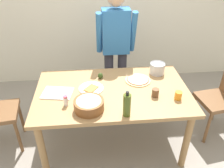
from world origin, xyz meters
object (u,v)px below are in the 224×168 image
dining_table (112,98)px  cup_small_brown (155,93)px  salt_shaker (66,101)px  cup_orange (178,95)px  pizza_raw_on_board (138,80)px  cutting_board_white (57,93)px  popcorn_bowl (89,104)px  chair_wooden_right (223,95)px  avocado (100,76)px  steel_pot (157,68)px  plate_with_slice (91,88)px  olive_oil_bottle (127,105)px  person_cook (116,45)px

dining_table → cup_small_brown: bearing=-18.4°
salt_shaker → cup_small_brown: bearing=4.1°
dining_table → cup_orange: 0.68m
pizza_raw_on_board → cutting_board_white: bearing=-168.6°
dining_table → salt_shaker: (-0.46, -0.20, 0.14)m
dining_table → popcorn_bowl: size_ratio=5.71×
salt_shaker → cutting_board_white: bearing=117.5°
chair_wooden_right → salt_shaker: chair_wooden_right is taller
chair_wooden_right → pizza_raw_on_board: bearing=176.3°
popcorn_bowl → avocado: bearing=76.2°
steel_pot → cutting_board_white: (-1.12, -0.32, -0.06)m
pizza_raw_on_board → plate_with_slice: bearing=-167.1°
dining_table → cup_small_brown: (0.42, -0.14, 0.13)m
steel_pot → olive_oil_bottle: bearing=-123.0°
pizza_raw_on_board → olive_oil_bottle: size_ratio=1.10×
cutting_board_white → avocado: size_ratio=4.29×
steel_pot → salt_shaker: bearing=-153.1°
chair_wooden_right → salt_shaker: size_ratio=8.96×
cutting_board_white → avocado: bearing=29.8°
popcorn_bowl → steel_pot: size_ratio=1.61×
chair_wooden_right → plate_with_slice: bearing=-178.0°
steel_pot → salt_shaker: (-1.02, -0.51, -0.01)m
salt_shaker → person_cook: bearing=58.9°
plate_with_slice → cup_orange: size_ratio=3.06×
cup_small_brown → dining_table: bearing=161.6°
olive_oil_bottle → cutting_board_white: 0.77m
cup_small_brown → chair_wooden_right: bearing=15.1°
pizza_raw_on_board → cup_orange: bearing=-49.0°
cup_orange → plate_with_slice: bearing=163.2°
chair_wooden_right → cutting_board_white: size_ratio=3.17×
popcorn_bowl → plate_with_slice: bearing=85.8°
plate_with_slice → cutting_board_white: bearing=-171.0°
steel_pot → person_cook: bearing=134.6°
plate_with_slice → steel_pot: size_ratio=1.50×
dining_table → cup_small_brown: cup_small_brown is taller
steel_pot → cup_orange: 0.52m
person_cook → steel_pot: size_ratio=9.34×
plate_with_slice → steel_pot: steel_pot is taller
cup_small_brown → avocado: bearing=143.3°
cup_small_brown → cutting_board_white: (-0.98, 0.14, -0.04)m
person_cook → avocado: person_cook is taller
chair_wooden_right → cup_orange: (-0.69, -0.31, 0.26)m
plate_with_slice → cutting_board_white: plate_with_slice is taller
popcorn_bowl → olive_oil_bottle: olive_oil_bottle is taller
person_cook → cup_orange: (0.52, -0.96, -0.14)m
popcorn_bowl → olive_oil_bottle: bearing=-18.6°
person_cook → steel_pot: 0.63m
salt_shaker → cutting_board_white: 0.23m
pizza_raw_on_board → steel_pot: 0.29m
cup_orange → avocado: size_ratio=1.21×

